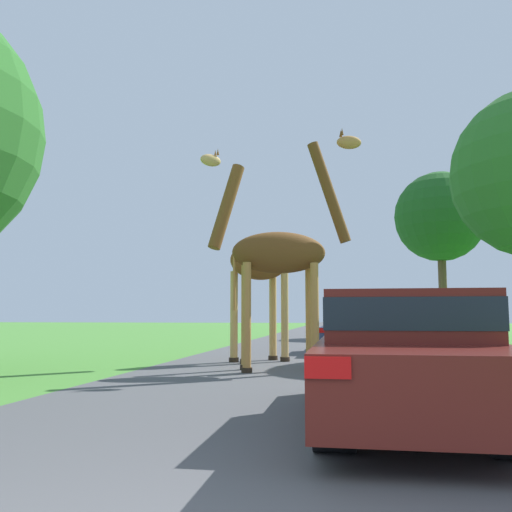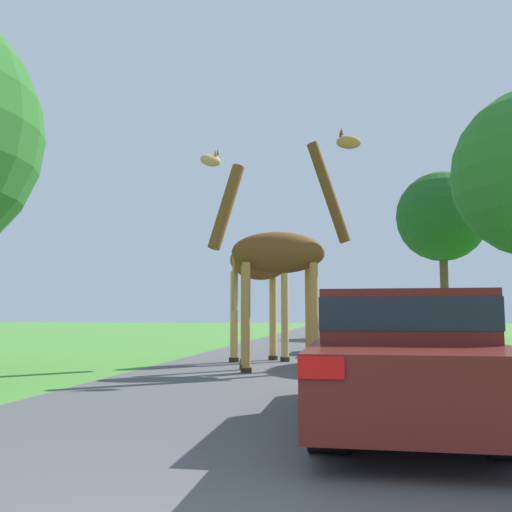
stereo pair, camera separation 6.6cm
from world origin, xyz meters
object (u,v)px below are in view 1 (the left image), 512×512
at_px(giraffe_near_road, 254,264).
at_px(car_queue_right, 390,325).
at_px(car_queue_left, 376,323).
at_px(tree_far_right, 440,217).
at_px(giraffe_companion, 284,256).
at_px(car_lead_maroon, 403,353).
at_px(car_far_ahead, 351,329).
at_px(sign_post, 482,321).

height_order(giraffe_near_road, car_queue_right, giraffe_near_road).
xyz_separation_m(car_queue_left, tree_far_right, (3.79, 1.67, 5.96)).
height_order(giraffe_companion, tree_far_right, tree_far_right).
bearing_deg(tree_far_right, car_queue_left, -156.19).
bearing_deg(car_lead_maroon, tree_far_right, 79.37).
relative_size(car_far_ahead, sign_post, 3.12).
height_order(tree_far_right, sign_post, tree_far_right).
height_order(giraffe_near_road, giraffe_companion, giraffe_companion).
distance_m(car_lead_maroon, car_queue_left, 23.68).
height_order(car_far_ahead, tree_far_right, tree_far_right).
relative_size(tree_far_right, sign_post, 6.33).
bearing_deg(giraffe_companion, car_queue_right, 152.27).
xyz_separation_m(car_far_ahead, tree_far_right, (5.23, 13.88, 5.97)).
relative_size(car_lead_maroon, tree_far_right, 0.51).
bearing_deg(giraffe_companion, giraffe_near_road, -167.02).
distance_m(car_queue_left, car_far_ahead, 12.29).
bearing_deg(car_far_ahead, giraffe_companion, -103.28).
distance_m(car_lead_maroon, car_far_ahead, 11.46).
relative_size(giraffe_near_road, sign_post, 3.63).
xyz_separation_m(car_far_ahead, sign_post, (3.61, -1.66, 0.28)).
distance_m(car_lead_maroon, car_queue_right, 18.04).
xyz_separation_m(tree_far_right, sign_post, (-1.62, -15.54, -5.69)).
bearing_deg(car_lead_maroon, giraffe_companion, 109.87).
bearing_deg(giraffe_near_road, giraffe_companion, 164.58).
bearing_deg(car_far_ahead, tree_far_right, 69.35).
bearing_deg(tree_far_right, car_far_ahead, -110.65).
distance_m(giraffe_companion, car_far_ahead, 6.53).
bearing_deg(car_far_ahead, sign_post, -24.70).
bearing_deg(car_queue_left, sign_post, -81.11).
relative_size(car_lead_maroon, car_far_ahead, 1.03).
xyz_separation_m(car_lead_maroon, sign_post, (3.14, 9.79, 0.27)).
relative_size(giraffe_near_road, car_queue_right, 1.21).
bearing_deg(car_lead_maroon, giraffe_near_road, 111.79).
distance_m(giraffe_near_road, car_far_ahead, 5.10).
bearing_deg(car_lead_maroon, car_queue_left, 87.66).
relative_size(car_lead_maroon, car_queue_left, 1.14).
bearing_deg(car_lead_maroon, car_queue_right, 85.99).
relative_size(giraffe_near_road, car_lead_maroon, 1.12).
xyz_separation_m(giraffe_companion, sign_post, (5.06, 4.48, -1.42)).
distance_m(giraffe_near_road, giraffe_companion, 2.25).
relative_size(giraffe_companion, sign_post, 3.64).
bearing_deg(car_queue_right, car_queue_left, 92.96).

